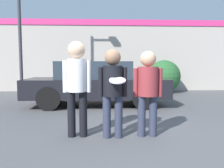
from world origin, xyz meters
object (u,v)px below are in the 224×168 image
person_left (77,80)px  person_right (148,86)px  street_lamp (25,0)px  parked_car_near (96,83)px  person_middle_with_frisbee (113,86)px  shrub (164,76)px

person_left → person_right: bearing=-1.8°
street_lamp → person_right: bearing=-49.9°
parked_car_near → street_lamp: street_lamp is taller
person_left → person_middle_with_frisbee: (0.66, -0.10, -0.11)m
person_middle_with_frisbee → person_right: size_ratio=1.01×
person_left → shrub: bearing=61.3°
person_middle_with_frisbee → parked_car_near: size_ratio=0.36×
person_right → shrub: person_right is taller
person_middle_with_frisbee → shrub: size_ratio=1.03×
person_middle_with_frisbee → shrub: 7.10m
person_right → parked_car_near: (-1.04, 3.26, -0.21)m
person_middle_with_frisbee → person_right: 0.66m
person_left → person_middle_with_frisbee: person_left is taller
person_right → street_lamp: 6.26m
person_middle_with_frisbee → street_lamp: size_ratio=0.27×
person_right → shrub: (2.17, 6.44, -0.17)m
person_left → person_middle_with_frisbee: bearing=-8.7°
person_middle_with_frisbee → shrub: person_middle_with_frisbee is taller
parked_car_near → shrub: 4.52m
person_middle_with_frisbee → shrub: (2.83, 6.50, -0.18)m
street_lamp → shrub: street_lamp is taller
person_right → street_lamp: street_lamp is taller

